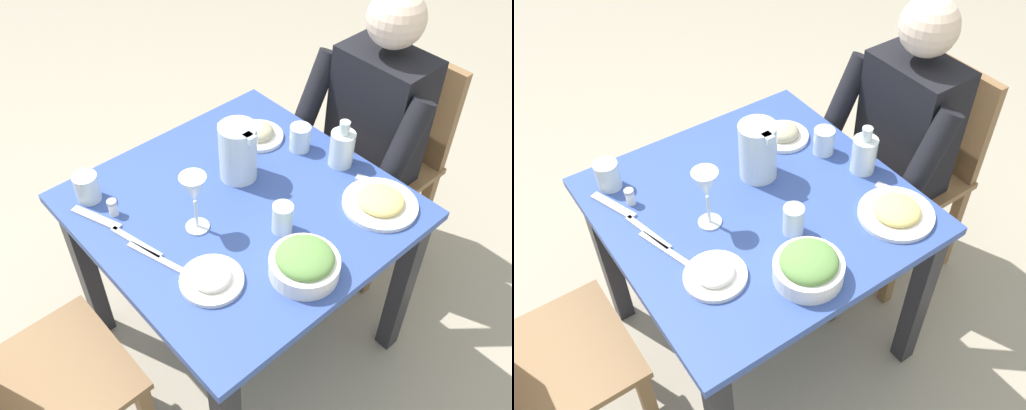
# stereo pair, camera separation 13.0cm
# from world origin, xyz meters

# --- Properties ---
(ground_plane) EXTENTS (8.00, 8.00, 0.00)m
(ground_plane) POSITION_xyz_m (0.00, 0.00, 0.00)
(ground_plane) COLOR #9E937F
(dining_table) EXTENTS (0.88, 0.88, 0.71)m
(dining_table) POSITION_xyz_m (0.00, 0.00, 0.59)
(dining_table) COLOR #334C99
(dining_table) RESTS_ON ground_plane
(chair_near) EXTENTS (0.40, 0.40, 0.89)m
(chair_near) POSITION_xyz_m (0.01, -0.76, 0.50)
(chair_near) COLOR olive
(chair_near) RESTS_ON ground_plane
(chair_far) EXTENTS (0.40, 0.40, 0.89)m
(chair_far) POSITION_xyz_m (0.01, 0.76, 0.50)
(chair_far) COLOR olive
(chair_far) RESTS_ON ground_plane
(diner_near) EXTENTS (0.48, 0.53, 1.18)m
(diner_near) POSITION_xyz_m (0.01, -0.56, 0.65)
(diner_near) COLOR black
(diner_near) RESTS_ON ground_plane
(water_pitcher) EXTENTS (0.16, 0.12, 0.19)m
(water_pitcher) POSITION_xyz_m (0.10, -0.08, 0.81)
(water_pitcher) COLOR silver
(water_pitcher) RESTS_ON dining_table
(salad_bowl) EXTENTS (0.19, 0.19, 0.09)m
(salad_bowl) POSITION_xyz_m (-0.32, 0.05, 0.75)
(salad_bowl) COLOR white
(salad_bowl) RESTS_ON dining_table
(plate_beans) EXTENTS (0.17, 0.17, 0.06)m
(plate_beans) POSITION_xyz_m (0.21, -0.25, 0.73)
(plate_beans) COLOR white
(plate_beans) RESTS_ON dining_table
(plate_yoghurt) EXTENTS (0.17, 0.17, 0.04)m
(plate_yoghurt) POSITION_xyz_m (-0.18, 0.25, 0.73)
(plate_yoghurt) COLOR white
(plate_yoghurt) RESTS_ON dining_table
(plate_fries) EXTENTS (0.23, 0.23, 0.05)m
(plate_fries) POSITION_xyz_m (-0.29, -0.31, 0.73)
(plate_fries) COLOR white
(plate_fries) RESTS_ON dining_table
(water_glass_by_pitcher) EXTENTS (0.07, 0.07, 0.09)m
(water_glass_by_pitcher) POSITION_xyz_m (0.07, -0.32, 0.75)
(water_glass_by_pitcher) COLOR silver
(water_glass_by_pitcher) RESTS_ON dining_table
(water_glass_near_right) EXTENTS (0.07, 0.07, 0.09)m
(water_glass_near_right) POSITION_xyz_m (0.32, 0.33, 0.76)
(water_glass_near_right) COLOR silver
(water_glass_near_right) RESTS_ON dining_table
(water_glass_near_left) EXTENTS (0.06, 0.06, 0.09)m
(water_glass_near_left) POSITION_xyz_m (-0.16, -0.02, 0.76)
(water_glass_near_left) COLOR silver
(water_glass_near_left) RESTS_ON dining_table
(wine_glass) EXTENTS (0.08, 0.08, 0.20)m
(wine_glass) POSITION_xyz_m (0.01, 0.16, 0.85)
(wine_glass) COLOR silver
(wine_glass) RESTS_ON dining_table
(oil_carafe) EXTENTS (0.08, 0.08, 0.16)m
(oil_carafe) POSITION_xyz_m (-0.07, -0.37, 0.77)
(oil_carafe) COLOR silver
(oil_carafe) RESTS_ON dining_table
(salt_shaker) EXTENTS (0.03, 0.03, 0.05)m
(salt_shaker) POSITION_xyz_m (0.21, 0.31, 0.74)
(salt_shaker) COLOR white
(salt_shaker) RESTS_ON dining_table
(fork_near) EXTENTS (0.17, 0.09, 0.01)m
(fork_near) POSITION_xyz_m (-0.23, -0.38, 0.71)
(fork_near) COLOR silver
(fork_near) RESTS_ON dining_table
(knife_near) EXTENTS (0.18, 0.06, 0.01)m
(knife_near) POSITION_xyz_m (0.07, 0.32, 0.71)
(knife_near) COLOR silver
(knife_near) RESTS_ON dining_table
(fork_far) EXTENTS (0.17, 0.08, 0.01)m
(fork_far) POSITION_xyz_m (0.23, 0.36, 0.71)
(fork_far) COLOR silver
(fork_far) RESTS_ON dining_table
(knife_far) EXTENTS (0.18, 0.07, 0.01)m
(knife_far) POSITION_xyz_m (-0.01, 0.32, 0.71)
(knife_far) COLOR silver
(knife_far) RESTS_ON dining_table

